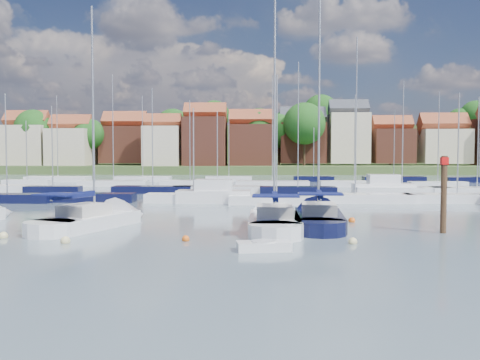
{
  "coord_description": "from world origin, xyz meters",
  "views": [
    {
      "loc": [
        -0.86,
        -30.71,
        4.85
      ],
      "look_at": [
        -2.58,
        14.0,
        2.5
      ],
      "focal_mm": 40.0,
      "sensor_mm": 36.0,
      "label": 1
    }
  ],
  "objects": [
    {
      "name": "timber_piling",
      "position": [
        10.08,
        1.49,
        1.41
      ],
      "size": [
        0.4,
        0.4,
        6.87
      ],
      "color": "#4C331E",
      "rests_on": "ground"
    },
    {
      "name": "sailboat_left",
      "position": [
        -11.31,
        4.09,
        0.36
      ],
      "size": [
        6.75,
        11.6,
        15.33
      ],
      "rotation": [
        0.0,
        0.0,
        1.21
      ],
      "color": "silver",
      "rests_on": "ground"
    },
    {
      "name": "tender",
      "position": [
        -0.7,
        -4.64,
        0.22
      ],
      "size": [
        2.78,
        1.62,
        0.57
      ],
      "rotation": [
        0.0,
        0.0,
        0.16
      ],
      "color": "silver",
      "rests_on": "ground"
    },
    {
      "name": "buoy_a",
      "position": [
        -15.37,
        -1.33,
        0.0
      ],
      "size": [
        0.51,
        0.51,
        0.51
      ],
      "primitive_type": "sphere",
      "color": "beige",
      "rests_on": "ground"
    },
    {
      "name": "marina_field",
      "position": [
        1.91,
        35.15,
        0.43
      ],
      "size": [
        79.62,
        41.41,
        15.93
      ],
      "color": "silver",
      "rests_on": "ground"
    },
    {
      "name": "buoy_b",
      "position": [
        -11.27,
        -2.83,
        0.0
      ],
      "size": [
        0.53,
        0.53,
        0.53
      ],
      "primitive_type": "sphere",
      "color": "beige",
      "rests_on": "ground"
    },
    {
      "name": "sailboat_centre",
      "position": [
        0.03,
        4.11,
        0.35
      ],
      "size": [
        3.18,
        11.8,
        16.0
      ],
      "rotation": [
        0.0,
        0.0,
        1.57
      ],
      "color": "silver",
      "rests_on": "ground"
    },
    {
      "name": "buoy_c",
      "position": [
        -4.93,
        -1.95,
        0.0
      ],
      "size": [
        0.42,
        0.42,
        0.42
      ],
      "primitive_type": "sphere",
      "color": "#D85914",
      "rests_on": "ground"
    },
    {
      "name": "sailboat_navy",
      "position": [
        3.04,
        5.6,
        0.35
      ],
      "size": [
        3.92,
        11.86,
        16.16
      ],
      "rotation": [
        0.0,
        0.0,
        1.5
      ],
      "color": "black",
      "rests_on": "ground"
    },
    {
      "name": "buoy_e",
      "position": [
        5.47,
        6.29,
        0.0
      ],
      "size": [
        0.48,
        0.48,
        0.48
      ],
      "primitive_type": "sphere",
      "color": "#D85914",
      "rests_on": "ground"
    },
    {
      "name": "far_shore_town",
      "position": [
        2.23,
        132.67,
        4.61
      ],
      "size": [
        212.46,
        90.0,
        22.27
      ],
      "color": "#46582C",
      "rests_on": "ground"
    },
    {
      "name": "ground",
      "position": [
        0.0,
        40.0,
        0.0
      ],
      "size": [
        260.0,
        260.0,
        0.0
      ],
      "primitive_type": "plane",
      "color": "#46535F",
      "rests_on": "ground"
    },
    {
      "name": "buoy_d",
      "position": [
        4.03,
        -2.49,
        0.0
      ],
      "size": [
        0.47,
        0.47,
        0.47
      ],
      "primitive_type": "sphere",
      "color": "beige",
      "rests_on": "ground"
    }
  ]
}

